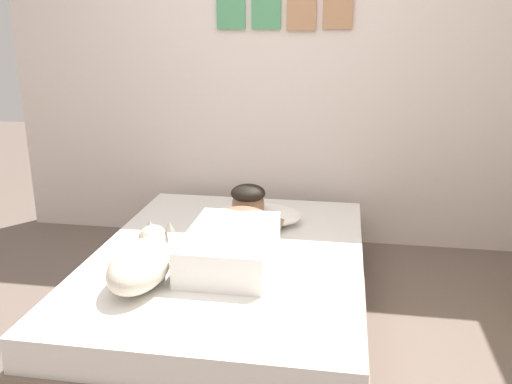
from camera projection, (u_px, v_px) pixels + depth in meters
ground_plane at (235, 381)px, 2.39m from camera, size 11.69×11.69×0.00m
back_wall at (284, 61)px, 3.66m from camera, size 3.84×0.12×2.50m
bed at (229, 282)px, 2.93m from camera, size 1.44×1.95×0.34m
pillow at (259, 215)px, 3.28m from camera, size 0.52×0.32×0.11m
person_lying at (236, 235)px, 2.84m from camera, size 0.43×0.92×0.27m
dog at (142, 262)px, 2.52m from camera, size 0.26×0.57×0.21m
coffee_cup at (272, 221)px, 3.23m from camera, size 0.12×0.09×0.07m
cell_phone at (253, 281)px, 2.55m from camera, size 0.07×0.14×0.01m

